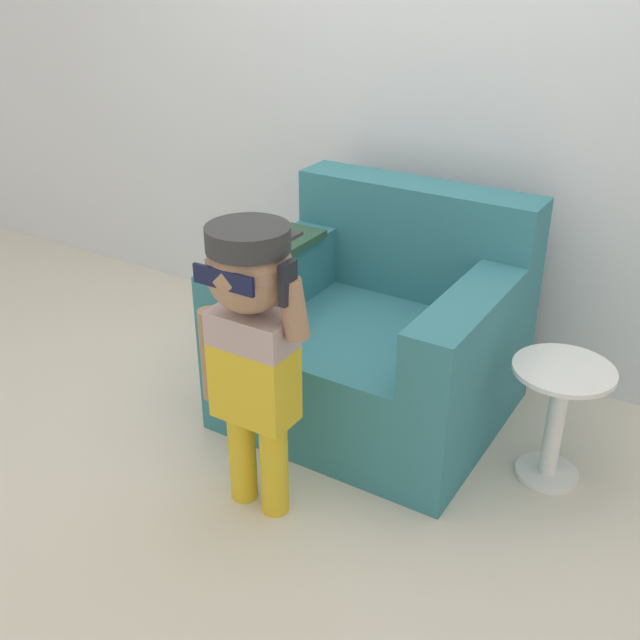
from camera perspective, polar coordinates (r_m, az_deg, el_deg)
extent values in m
plane|color=beige|center=(3.16, 0.25, -7.59)|extent=(10.00, 10.00, 0.00)
cube|color=silver|center=(3.37, 8.15, 18.36)|extent=(10.00, 0.05, 2.60)
cube|color=teal|center=(3.11, 3.96, -3.63)|extent=(1.05, 0.94, 0.42)
cube|color=teal|center=(3.21, 7.33, 6.19)|extent=(1.05, 0.21, 0.48)
cube|color=teal|center=(3.07, -3.82, 3.09)|extent=(0.19, 0.73, 0.25)
cube|color=teal|center=(2.71, 11.08, -0.83)|extent=(0.19, 0.73, 0.25)
cube|color=#284C38|center=(3.02, -3.91, 5.54)|extent=(0.23, 0.52, 0.03)
cylinder|color=gold|center=(2.68, -5.92, -10.12)|extent=(0.10, 0.10, 0.37)
cylinder|color=gold|center=(2.61, -3.51, -11.10)|extent=(0.10, 0.10, 0.37)
cube|color=gold|center=(2.46, -5.01, -4.70)|extent=(0.27, 0.16, 0.27)
cube|color=#B29993|center=(2.36, -5.20, -0.70)|extent=(0.27, 0.16, 0.12)
sphere|color=#997051|center=(2.28, -5.41, 3.84)|extent=(0.27, 0.27, 0.27)
cylinder|color=#2D2D2D|center=(2.24, -5.52, 6.23)|extent=(0.26, 0.26, 0.07)
cube|color=#2D2D2D|center=(2.34, -3.69, 6.52)|extent=(0.15, 0.12, 0.01)
cube|color=#0F1433|center=(2.18, -7.38, 3.06)|extent=(0.22, 0.01, 0.06)
cylinder|color=#997051|center=(2.53, -8.24, -2.64)|extent=(0.08, 0.08, 0.33)
cylinder|color=#997051|center=(2.23, -2.05, 0.83)|extent=(0.11, 0.08, 0.20)
cube|color=black|center=(2.18, -2.47, 2.83)|extent=(0.02, 0.07, 0.13)
cylinder|color=white|center=(2.98, 16.87, -11.05)|extent=(0.23, 0.23, 0.02)
cylinder|color=white|center=(2.86, 17.44, -7.66)|extent=(0.06, 0.06, 0.45)
cylinder|color=white|center=(2.74, 18.11, -3.64)|extent=(0.36, 0.36, 0.02)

